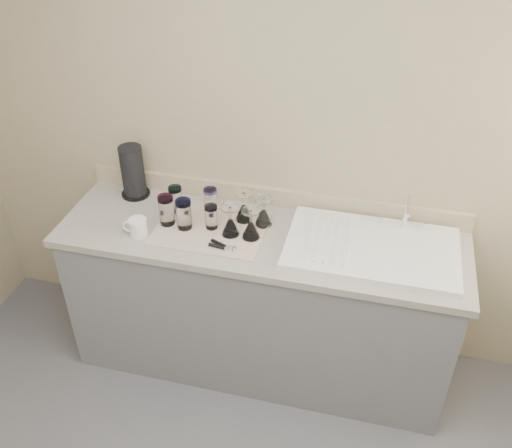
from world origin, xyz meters
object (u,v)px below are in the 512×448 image
(tumbler_purple, at_px, (211,201))
(goblet_front_left, at_px, (230,225))
(goblet_front_right, at_px, (251,228))
(tumbler_magenta, at_px, (166,210))
(goblet_back_right, at_px, (263,215))
(goblet_extra, at_px, (264,215))
(tumbler_teal, at_px, (176,199))
(paper_towel_roll, at_px, (133,172))
(white_mug, at_px, (137,227))
(tumbler_lavender, at_px, (211,217))
(sink_unit, at_px, (372,248))
(can_opener, at_px, (223,247))
(goblet_back_left, at_px, (244,210))
(tumbler_blue, at_px, (184,214))

(tumbler_purple, distance_m, goblet_front_left, 0.22)
(goblet_front_right, bearing_deg, tumbler_magenta, 178.56)
(goblet_back_right, height_order, goblet_extra, goblet_extra)
(tumbler_purple, bearing_deg, tumbler_teal, -171.06)
(goblet_back_right, xyz_separation_m, paper_towel_roll, (-0.74, 0.10, 0.09))
(tumbler_purple, xyz_separation_m, goblet_front_right, (0.26, -0.16, -0.02))
(tumbler_magenta, xyz_separation_m, white_mug, (-0.11, -0.12, -0.04))
(tumbler_teal, distance_m, goblet_back_right, 0.47)
(tumbler_purple, height_order, tumbler_lavender, tumbler_purple)
(tumbler_purple, xyz_separation_m, white_mug, (-0.30, -0.27, -0.03))
(white_mug, bearing_deg, tumbler_teal, 64.79)
(goblet_extra, height_order, paper_towel_roll, paper_towel_roll)
(sink_unit, height_order, paper_towel_roll, paper_towel_roll)
(goblet_front_left, relative_size, goblet_front_right, 1.00)
(sink_unit, xyz_separation_m, can_opener, (-0.70, -0.16, -0.00))
(goblet_extra, xyz_separation_m, can_opener, (-0.14, -0.24, -0.04))
(tumbler_magenta, xyz_separation_m, goblet_back_left, (0.37, 0.13, -0.03))
(tumbler_lavender, relative_size, paper_towel_roll, 0.44)
(goblet_back_left, relative_size, goblet_front_right, 1.01)
(goblet_extra, distance_m, white_mug, 0.63)
(goblet_back_right, bearing_deg, white_mug, -156.91)
(paper_towel_roll, bearing_deg, goblet_front_left, -20.91)
(goblet_extra, bearing_deg, tumbler_teal, 178.81)
(goblet_front_right, bearing_deg, goblet_front_left, 178.94)
(can_opener, bearing_deg, goblet_extra, 59.57)
(tumbler_magenta, bearing_deg, goblet_front_right, -1.44)
(tumbler_magenta, relative_size, goblet_back_right, 1.21)
(tumbler_magenta, height_order, goblet_front_right, same)
(tumbler_purple, height_order, tumbler_blue, tumbler_blue)
(sink_unit, bearing_deg, tumbler_blue, -177.43)
(goblet_extra, bearing_deg, tumbler_blue, -161.86)
(goblet_front_left, distance_m, paper_towel_roll, 0.66)
(tumbler_purple, bearing_deg, tumbler_magenta, -140.81)
(tumbler_purple, distance_m, goblet_extra, 0.30)
(goblet_front_left, distance_m, can_opener, 0.13)
(goblet_extra, relative_size, white_mug, 1.20)
(tumbler_lavender, height_order, can_opener, tumbler_lavender)
(sink_unit, distance_m, goblet_back_left, 0.67)
(sink_unit, height_order, tumbler_blue, sink_unit)
(tumbler_teal, height_order, tumbler_purple, tumbler_teal)
(goblet_front_right, height_order, paper_towel_roll, paper_towel_roll)
(tumbler_lavender, distance_m, goblet_back_left, 0.18)
(tumbler_teal, height_order, goblet_extra, goblet_extra)
(tumbler_blue, bearing_deg, goblet_back_left, 27.30)
(goblet_front_left, bearing_deg, tumbler_teal, 158.62)
(sink_unit, height_order, goblet_extra, sink_unit)
(sink_unit, height_order, white_mug, sink_unit)
(goblet_front_left, relative_size, can_opener, 1.11)
(tumbler_purple, distance_m, white_mug, 0.40)
(sink_unit, bearing_deg, paper_towel_roll, 171.51)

